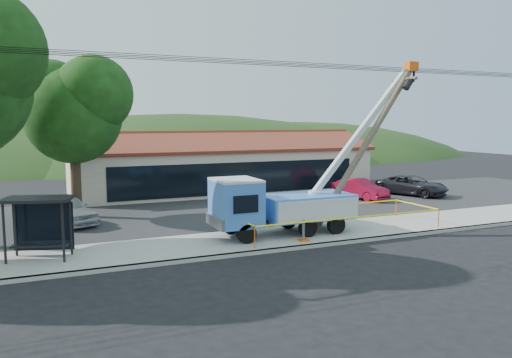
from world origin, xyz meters
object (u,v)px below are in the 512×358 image
at_px(utility_truck, 281,203).
at_px(bus_shelter, 39,213).
at_px(leaning_pole, 369,139).
at_px(car_red, 359,200).
at_px(car_dark, 412,196).
at_px(car_silver, 66,226).

height_order(utility_truck, bus_shelter, utility_truck).
relative_size(leaning_pole, car_red, 1.97).
relative_size(utility_truck, car_dark, 2.15).
relative_size(car_red, car_dark, 0.82).
bearing_deg(car_silver, utility_truck, -58.95).
xyz_separation_m(car_red, car_dark, (4.49, -0.03, 0.00)).
distance_m(utility_truck, bus_shelter, 10.31).
distance_m(leaning_pole, car_red, 10.38).
bearing_deg(car_silver, leaning_pole, -49.34).
relative_size(bus_shelter, car_dark, 0.56).
height_order(utility_truck, car_silver, utility_truck).
distance_m(utility_truck, car_silver, 11.36).
bearing_deg(leaning_pole, car_red, 56.91).
relative_size(utility_truck, car_silver, 2.41).
distance_m(utility_truck, car_red, 12.48).
height_order(bus_shelter, car_silver, bus_shelter).
bearing_deg(car_dark, car_silver, 159.40).
xyz_separation_m(bus_shelter, car_silver, (1.23, 6.56, -1.89)).
xyz_separation_m(leaning_pole, car_red, (5.09, 7.81, -4.55)).
height_order(utility_truck, leaning_pole, utility_truck).
xyz_separation_m(leaning_pole, car_dark, (9.58, 7.78, -4.55)).
distance_m(car_silver, car_dark, 23.38).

